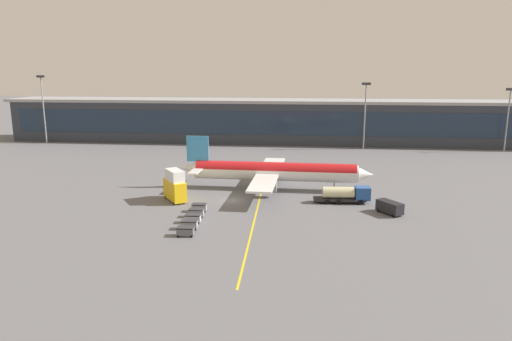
# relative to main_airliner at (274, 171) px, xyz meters

# --- Properties ---
(ground_plane) EXTENTS (700.00, 700.00, 0.00)m
(ground_plane) POSITION_rel_main_airliner_xyz_m (-7.60, -9.77, -3.97)
(ground_plane) COLOR slate
(apron_lead_in_line) EXTENTS (3.09, 79.96, 0.01)m
(apron_lead_in_line) POSITION_rel_main_airliner_xyz_m (-2.23, -7.77, -3.97)
(apron_lead_in_line) COLOR yellow
(apron_lead_in_line) RESTS_ON ground_plane
(terminal_building) EXTENTS (223.39, 18.26, 15.07)m
(terminal_building) POSITION_rel_main_airliner_xyz_m (10.88, 67.51, 3.58)
(terminal_building) COLOR #2D333D
(terminal_building) RESTS_ON ground_plane
(main_airliner) EXTENTS (42.08, 33.32, 11.33)m
(main_airliner) POSITION_rel_main_airliner_xyz_m (0.00, 0.00, 0.00)
(main_airliner) COLOR white
(main_airliner) RESTS_ON ground_plane
(fuel_tanker) EXTENTS (10.92, 3.14, 3.25)m
(fuel_tanker) POSITION_rel_main_airliner_xyz_m (14.66, -9.11, -2.23)
(fuel_tanker) COLOR #232326
(fuel_tanker) RESTS_ON ground_plane
(crew_van) EXTENTS (4.65, 5.27, 2.30)m
(crew_van) POSITION_rel_main_airliner_xyz_m (22.06, -15.43, -2.66)
(crew_van) COLOR black
(crew_van) RESTS_ON ground_plane
(catering_lift) EXTENTS (5.99, 6.99, 6.30)m
(catering_lift) POSITION_rel_main_airliner_xyz_m (-18.69, -11.26, -0.91)
(catering_lift) COLOR yellow
(catering_lift) RESTS_ON ground_plane
(baggage_cart_0) EXTENTS (2.74, 1.76, 1.48)m
(baggage_cart_0) POSITION_rel_main_airliner_xyz_m (-11.56, -30.54, -3.19)
(baggage_cart_0) COLOR #595B60
(baggage_cart_0) RESTS_ON ground_plane
(baggage_cart_1) EXTENTS (2.74, 1.76, 1.48)m
(baggage_cart_1) POSITION_rel_main_airliner_xyz_m (-11.75, -27.34, -3.19)
(baggage_cart_1) COLOR gray
(baggage_cart_1) RESTS_ON ground_plane
(baggage_cart_2) EXTENTS (2.74, 1.76, 1.48)m
(baggage_cart_2) POSITION_rel_main_airliner_xyz_m (-11.94, -24.15, -3.19)
(baggage_cart_2) COLOR #B2B7BC
(baggage_cart_2) RESTS_ON ground_plane
(baggage_cart_3) EXTENTS (2.74, 1.76, 1.48)m
(baggage_cart_3) POSITION_rel_main_airliner_xyz_m (-12.14, -20.95, -3.19)
(baggage_cart_3) COLOR gray
(baggage_cart_3) RESTS_ON ground_plane
(baggage_cart_4) EXTENTS (2.74, 1.76, 1.48)m
(baggage_cart_4) POSITION_rel_main_airliner_xyz_m (-12.33, -17.76, -3.19)
(baggage_cart_4) COLOR gray
(baggage_cart_4) RESTS_ON ground_plane
(apron_light_mast_0) EXTENTS (2.80, 0.50, 23.50)m
(apron_light_mast_0) POSITION_rel_main_airliner_xyz_m (-84.25, 55.55, 9.77)
(apron_light_mast_0) COLOR gray
(apron_light_mast_0) RESTS_ON ground_plane
(apron_light_mast_1) EXTENTS (2.80, 0.50, 19.86)m
(apron_light_mast_1) POSITION_rel_main_airliner_xyz_m (69.06, 55.55, 7.87)
(apron_light_mast_1) COLOR gray
(apron_light_mast_1) RESTS_ON ground_plane
(apron_light_mast_2) EXTENTS (2.80, 0.50, 21.39)m
(apron_light_mast_2) POSITION_rel_main_airliner_xyz_m (25.25, 55.55, 8.67)
(apron_light_mast_2) COLOR gray
(apron_light_mast_2) RESTS_ON ground_plane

